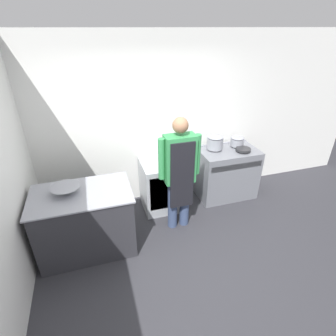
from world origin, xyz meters
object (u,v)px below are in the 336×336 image
object	(u,v)px
saute_pan	(243,149)
sauce_pot	(237,141)
fridge_unit	(162,185)
stove	(226,173)
person_cook	(180,170)
mixing_bowl	(66,190)
stock_pot	(215,142)

from	to	relation	value
saute_pan	sauce_pot	world-z (taller)	sauce_pot
sauce_pot	fridge_unit	bearing A→B (deg)	-175.89
saute_pan	stove	bearing A→B (deg)	152.00
person_cook	mixing_bowl	xyz separation A→B (m)	(-1.49, -0.02, -0.03)
saute_pan	sauce_pot	bearing A→B (deg)	90.00
fridge_unit	sauce_pot	world-z (taller)	sauce_pot
stove	stock_pot	xyz separation A→B (m)	(-0.22, 0.11, 0.57)
stove	saute_pan	world-z (taller)	saute_pan
stock_pot	sauce_pot	bearing A→B (deg)	0.00
stock_pot	saute_pan	bearing A→B (deg)	-26.83
fridge_unit	stock_pot	xyz separation A→B (m)	(0.96, 0.10, 0.60)
stock_pot	saute_pan	distance (m)	0.48
saute_pan	mixing_bowl	bearing A→B (deg)	-170.42
mixing_bowl	sauce_pot	world-z (taller)	sauce_pot
saute_pan	stock_pot	bearing A→B (deg)	153.17
stove	saute_pan	xyz separation A→B (m)	(0.20, -0.11, 0.47)
person_cook	mixing_bowl	distance (m)	1.49
sauce_pot	person_cook	bearing A→B (deg)	-152.68
fridge_unit	saute_pan	world-z (taller)	saute_pan
stove	mixing_bowl	world-z (taller)	mixing_bowl
stove	mixing_bowl	size ratio (longest dim) A/B	2.78
mixing_bowl	stove	bearing A→B (deg)	12.57
person_cook	sauce_pot	distance (m)	1.44
mixing_bowl	sauce_pot	xyz separation A→B (m)	(2.77, 0.68, 0.04)
stock_pot	sauce_pot	world-z (taller)	stock_pot
person_cook	fridge_unit	bearing A→B (deg)	100.82
fridge_unit	saute_pan	distance (m)	1.48
stove	person_cook	xyz separation A→B (m)	(-1.08, -0.55, 0.53)
mixing_bowl	saute_pan	xyz separation A→B (m)	(2.77, 0.47, -0.03)
stock_pot	saute_pan	xyz separation A→B (m)	(0.42, -0.21, -0.10)
fridge_unit	person_cook	distance (m)	0.80
fridge_unit	stock_pot	bearing A→B (deg)	5.89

